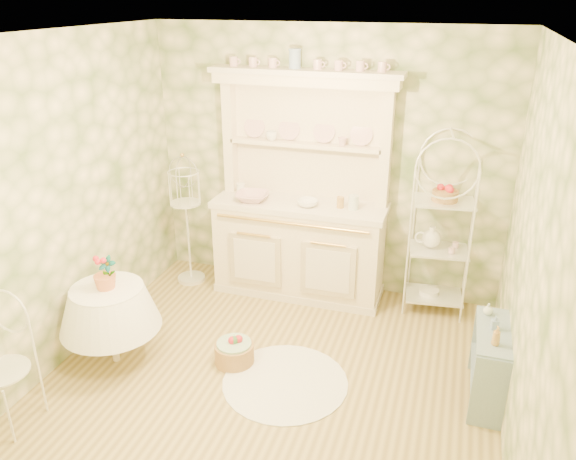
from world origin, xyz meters
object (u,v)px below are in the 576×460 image
(round_table, at_px, (112,330))
(cafe_chair, at_px, (0,369))
(side_shelf, at_px, (488,367))
(birdcage_stand, at_px, (187,219))
(kitchen_dresser, at_px, (300,190))
(floor_basket, at_px, (234,352))
(bakers_rack, at_px, (441,231))

(round_table, relative_size, cafe_chair, 0.66)
(side_shelf, height_order, birdcage_stand, birdcage_stand)
(kitchen_dresser, height_order, floor_basket, kitchen_dresser)
(side_shelf, height_order, cafe_chair, cafe_chair)
(kitchen_dresser, height_order, cafe_chair, kitchen_dresser)
(round_table, bearing_deg, floor_basket, 15.87)
(birdcage_stand, bearing_deg, round_table, -88.36)
(side_shelf, bearing_deg, bakers_rack, 111.94)
(side_shelf, height_order, round_table, round_table)
(kitchen_dresser, xyz_separation_m, bakers_rack, (1.39, 0.07, -0.30))
(kitchen_dresser, distance_m, floor_basket, 1.73)
(kitchen_dresser, relative_size, birdcage_stand, 1.57)
(bakers_rack, bearing_deg, round_table, -152.59)
(side_shelf, bearing_deg, cafe_chair, -157.40)
(side_shelf, xyz_separation_m, floor_basket, (-2.05, -0.18, -0.18))
(side_shelf, xyz_separation_m, birdcage_stand, (-3.09, 1.08, 0.45))
(kitchen_dresser, distance_m, side_shelf, 2.39)
(bakers_rack, height_order, floor_basket, bakers_rack)
(kitchen_dresser, bearing_deg, bakers_rack, 2.80)
(round_table, xyz_separation_m, birdcage_stand, (-0.04, 1.53, 0.42))
(side_shelf, bearing_deg, birdcage_stand, 161.57)
(round_table, relative_size, birdcage_stand, 0.43)
(bakers_rack, relative_size, floor_basket, 5.31)
(side_shelf, distance_m, round_table, 3.08)
(kitchen_dresser, bearing_deg, floor_basket, -97.21)
(side_shelf, distance_m, birdcage_stand, 3.30)
(bakers_rack, xyz_separation_m, floor_basket, (-1.56, -1.44, -0.75))
(kitchen_dresser, bearing_deg, side_shelf, -32.44)
(floor_basket, bearing_deg, birdcage_stand, 129.67)
(kitchen_dresser, distance_m, cafe_chair, 3.02)
(bakers_rack, distance_m, side_shelf, 1.47)
(bakers_rack, relative_size, round_table, 2.73)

